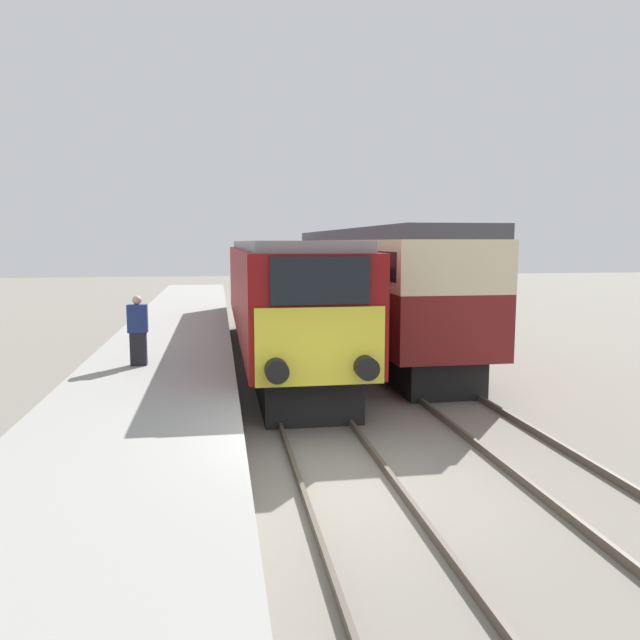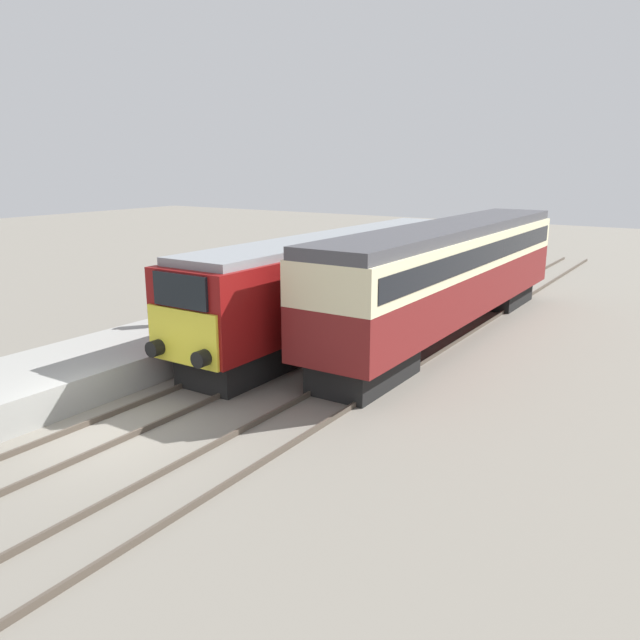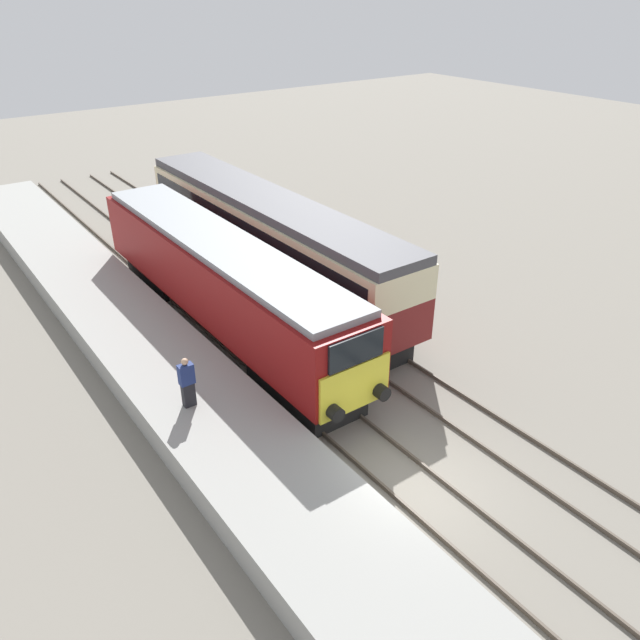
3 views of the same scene
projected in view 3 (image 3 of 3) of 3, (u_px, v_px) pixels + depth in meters
name	position (u px, v px, depth m)	size (l,w,h in m)	color
ground_plane	(414.00, 487.00, 16.68)	(120.00, 120.00, 0.00)	slate
platform_left	(173.00, 378.00, 20.45)	(3.50, 50.00, 0.89)	gray
rails_near_track	(308.00, 396.00, 20.20)	(1.51, 60.00, 0.14)	#4C4238
rails_far_track	(387.00, 363.00, 21.95)	(1.50, 60.00, 0.14)	#4C4238
locomotive	(221.00, 280.00, 23.17)	(2.70, 16.35, 3.73)	black
passenger_carriage	(268.00, 234.00, 26.28)	(2.75, 16.99, 4.13)	black
person_on_platform	(187.00, 382.00, 18.03)	(0.44, 0.26, 1.61)	black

